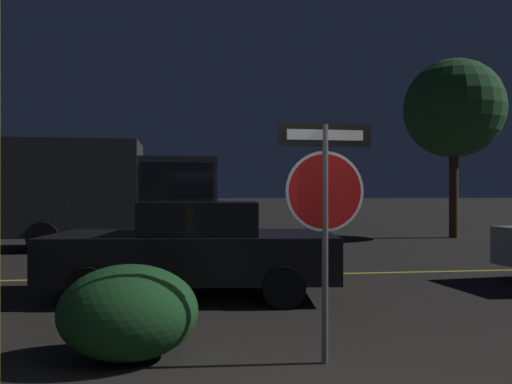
{
  "coord_description": "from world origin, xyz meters",
  "views": [
    {
      "loc": [
        -0.81,
        -3.16,
        1.63
      ],
      "look_at": [
        0.15,
        4.45,
        1.63
      ],
      "focal_mm": 35.0,
      "sensor_mm": 36.0,
      "label": 1
    }
  ],
  "objects_px": {
    "stop_sign": "(325,192)",
    "passing_car_2": "(195,248)",
    "hedge_bush_1": "(129,312)",
    "tree_0": "(454,109)",
    "delivery_truck": "(118,191)"
  },
  "relations": [
    {
      "from": "stop_sign",
      "to": "delivery_truck",
      "type": "distance_m",
      "value": 10.85
    },
    {
      "from": "stop_sign",
      "to": "passing_car_2",
      "type": "height_order",
      "value": "stop_sign"
    },
    {
      "from": "passing_car_2",
      "to": "tree_0",
      "type": "bearing_deg",
      "value": -40.55
    },
    {
      "from": "hedge_bush_1",
      "to": "tree_0",
      "type": "distance_m",
      "value": 15.93
    },
    {
      "from": "passing_car_2",
      "to": "stop_sign",
      "type": "bearing_deg",
      "value": -154.1
    },
    {
      "from": "stop_sign",
      "to": "tree_0",
      "type": "relative_size",
      "value": 0.36
    },
    {
      "from": "hedge_bush_1",
      "to": "passing_car_2",
      "type": "relative_size",
      "value": 0.29
    },
    {
      "from": "stop_sign",
      "to": "tree_0",
      "type": "distance_m",
      "value": 14.84
    },
    {
      "from": "tree_0",
      "to": "passing_car_2",
      "type": "bearing_deg",
      "value": -136.07
    },
    {
      "from": "stop_sign",
      "to": "passing_car_2",
      "type": "xyz_separation_m",
      "value": [
        -1.22,
        3.28,
        -0.89
      ]
    },
    {
      "from": "passing_car_2",
      "to": "tree_0",
      "type": "relative_size",
      "value": 0.72
    },
    {
      "from": "hedge_bush_1",
      "to": "tree_0",
      "type": "height_order",
      "value": "tree_0"
    },
    {
      "from": "tree_0",
      "to": "stop_sign",
      "type": "bearing_deg",
      "value": -123.32
    },
    {
      "from": "delivery_truck",
      "to": "hedge_bush_1",
      "type": "bearing_deg",
      "value": 7.41
    },
    {
      "from": "hedge_bush_1",
      "to": "tree_0",
      "type": "xyz_separation_m",
      "value": [
        9.86,
        11.81,
        4.13
      ]
    }
  ]
}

